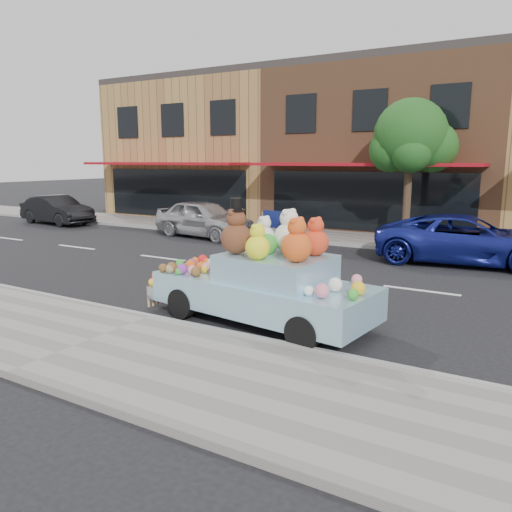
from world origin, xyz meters
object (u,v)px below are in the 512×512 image
Objects in this scene: car_silver at (204,218)px; car_dark at (57,210)px; car_blue at (467,240)px; art_car at (264,281)px; street_tree at (411,142)px.

car_dark is at bearing 100.23° from car_silver.
car_blue reaches higher than car_dark.
car_silver is at bearing 81.85° from car_blue.
car_silver is 0.84× the size of car_blue.
car_blue is at bearing 79.87° from art_car.
car_silver is at bearing 139.47° from art_car.
car_silver is at bearing -163.09° from street_tree.
street_tree is 4.62m from car_blue.
art_car is at bearing -111.16° from car_dark.
car_silver reaches higher than car_blue.
street_tree is at bearing -75.86° from car_dark.
car_blue is (9.91, -0.33, -0.02)m from car_silver.
car_silver is 9.91m from car_blue.
car_blue is (2.40, -2.61, -2.96)m from street_tree.
car_silver is (-7.51, -2.28, -2.94)m from street_tree.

